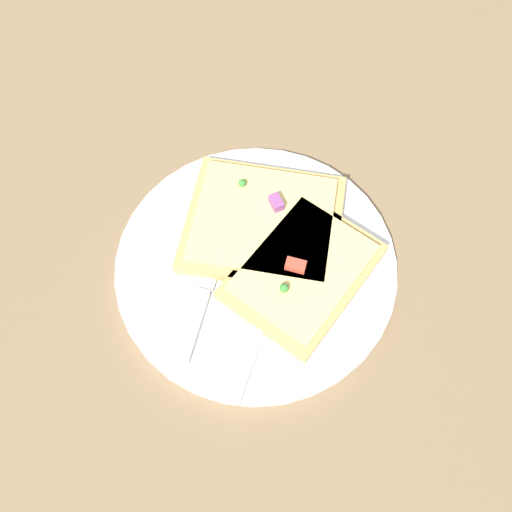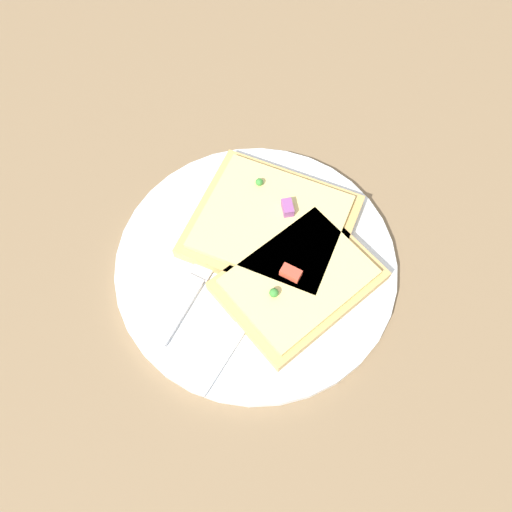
% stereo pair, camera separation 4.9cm
% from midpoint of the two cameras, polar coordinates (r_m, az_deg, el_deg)
% --- Properties ---
extents(ground_plane, '(4.00, 4.00, 0.00)m').
position_cam_midpoint_polar(ground_plane, '(0.51, -2.74, -1.38)').
color(ground_plane, '#7F6647').
extents(plate, '(0.28, 0.28, 0.01)m').
position_cam_midpoint_polar(plate, '(0.51, -2.77, -1.09)').
color(plate, white).
rests_on(plate, ground).
extents(fork, '(0.13, 0.21, 0.01)m').
position_cam_midpoint_polar(fork, '(0.49, -0.59, -2.63)').
color(fork, silver).
rests_on(fork, plate).
extents(knife, '(0.10, 0.18, 0.01)m').
position_cam_midpoint_polar(knife, '(0.49, -8.66, -3.31)').
color(knife, silver).
rests_on(knife, plate).
extents(pizza_slice_main, '(0.19, 0.18, 0.03)m').
position_cam_midpoint_polar(pizza_slice_main, '(0.51, -1.92, 3.57)').
color(pizza_slice_main, tan).
rests_on(pizza_slice_main, plate).
extents(pizza_slice_corner, '(0.18, 0.18, 0.03)m').
position_cam_midpoint_polar(pizza_slice_corner, '(0.48, 2.52, -2.00)').
color(pizza_slice_corner, tan).
rests_on(pizza_slice_corner, plate).
extents(crumb_scatter, '(0.10, 0.14, 0.01)m').
position_cam_midpoint_polar(crumb_scatter, '(0.51, 0.60, 2.97)').
color(crumb_scatter, tan).
rests_on(crumb_scatter, plate).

